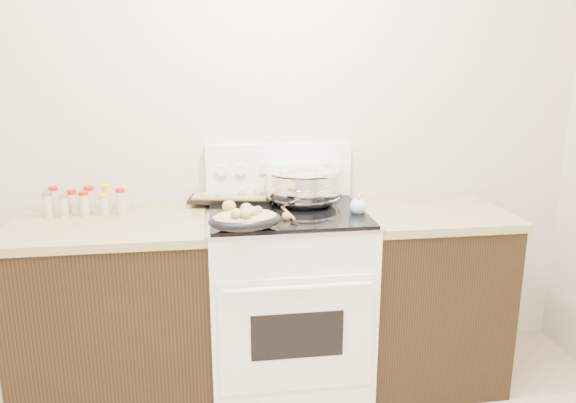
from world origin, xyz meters
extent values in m
cube|color=beige|center=(0.00, 1.77, 1.35)|extent=(4.00, 0.05, 2.70)
cube|color=black|center=(-0.48, 1.43, 0.44)|extent=(0.90, 0.64, 0.88)
cube|color=brown|center=(-0.48, 1.43, 0.90)|extent=(0.93, 0.67, 0.04)
cube|color=black|center=(1.08, 1.43, 0.44)|extent=(0.70, 0.64, 0.88)
cube|color=brown|center=(1.08, 1.43, 0.90)|extent=(0.73, 0.67, 0.04)
cube|color=white|center=(0.35, 1.42, 0.46)|extent=(0.76, 0.66, 0.92)
cube|color=white|center=(0.35, 1.08, 0.45)|extent=(0.70, 0.01, 0.55)
cube|color=black|center=(0.35, 1.08, 0.46)|extent=(0.42, 0.01, 0.22)
cylinder|color=white|center=(0.35, 1.04, 0.70)|extent=(0.65, 0.02, 0.02)
cube|color=silver|center=(0.35, 1.42, 0.93)|extent=(0.78, 0.68, 0.01)
cube|color=black|center=(0.35, 1.42, 0.94)|extent=(0.74, 0.64, 0.01)
cube|color=white|center=(0.35, 1.72, 1.08)|extent=(0.76, 0.07, 0.28)
cylinder|color=white|center=(0.05, 1.67, 1.10)|extent=(0.06, 0.02, 0.06)
cylinder|color=white|center=(0.15, 1.67, 1.10)|extent=(0.06, 0.02, 0.06)
cylinder|color=white|center=(0.55, 1.67, 1.10)|extent=(0.06, 0.02, 0.06)
cylinder|color=white|center=(0.65, 1.67, 1.10)|extent=(0.06, 0.02, 0.06)
cube|color=#19E533|center=(0.35, 1.67, 1.10)|extent=(0.09, 0.00, 0.04)
cube|color=silver|center=(0.27, 1.67, 1.10)|extent=(0.05, 0.00, 0.05)
cube|color=silver|center=(0.43, 1.67, 1.10)|extent=(0.05, 0.00, 0.05)
ellipsoid|color=silver|center=(0.45, 1.54, 1.02)|extent=(0.48, 0.48, 0.23)
cylinder|color=silver|center=(0.45, 1.54, 0.95)|extent=(0.21, 0.21, 0.01)
torus|color=silver|center=(0.45, 1.54, 1.11)|extent=(0.39, 0.39, 0.02)
cylinder|color=silver|center=(0.45, 1.54, 1.05)|extent=(0.37, 0.37, 0.13)
cylinder|color=brown|center=(0.45, 1.54, 1.10)|extent=(0.34, 0.34, 0.00)
cube|color=beige|center=(0.56, 1.46, 1.11)|extent=(0.04, 0.04, 0.02)
cube|color=beige|center=(0.52, 1.53, 1.11)|extent=(0.04, 0.04, 0.03)
cube|color=beige|center=(0.56, 1.60, 1.11)|extent=(0.03, 0.03, 0.03)
cube|color=beige|center=(0.55, 1.55, 1.11)|extent=(0.03, 0.03, 0.03)
cube|color=beige|center=(0.46, 1.41, 1.11)|extent=(0.04, 0.04, 0.03)
cube|color=beige|center=(0.39, 1.50, 1.11)|extent=(0.03, 0.03, 0.02)
cube|color=beige|center=(0.51, 1.46, 1.11)|extent=(0.03, 0.03, 0.02)
cube|color=beige|center=(0.37, 1.59, 1.11)|extent=(0.04, 0.04, 0.02)
cube|color=beige|center=(0.36, 1.63, 1.11)|extent=(0.04, 0.04, 0.03)
cube|color=beige|center=(0.54, 1.43, 1.11)|extent=(0.04, 0.04, 0.02)
cube|color=beige|center=(0.51, 1.64, 1.11)|extent=(0.04, 0.04, 0.03)
cube|color=beige|center=(0.51, 1.41, 1.11)|extent=(0.04, 0.04, 0.03)
cube|color=beige|center=(0.53, 1.62, 1.11)|extent=(0.05, 0.05, 0.03)
cube|color=beige|center=(0.42, 1.66, 1.11)|extent=(0.04, 0.04, 0.02)
cube|color=beige|center=(0.37, 1.43, 1.11)|extent=(0.03, 0.03, 0.02)
cube|color=beige|center=(0.34, 1.55, 1.11)|extent=(0.04, 0.04, 0.03)
cube|color=beige|center=(0.35, 1.51, 1.11)|extent=(0.03, 0.03, 0.02)
ellipsoid|color=black|center=(0.13, 1.14, 0.98)|extent=(0.35, 0.27, 0.08)
ellipsoid|color=tan|center=(0.13, 1.14, 1.00)|extent=(0.31, 0.24, 0.06)
sphere|color=tan|center=(0.19, 1.14, 1.03)|extent=(0.04, 0.04, 0.04)
sphere|color=tan|center=(0.15, 1.13, 1.03)|extent=(0.05, 0.05, 0.05)
sphere|color=tan|center=(0.07, 1.20, 1.03)|extent=(0.05, 0.05, 0.05)
sphere|color=tan|center=(0.06, 1.21, 1.03)|extent=(0.05, 0.05, 0.05)
sphere|color=tan|center=(0.09, 1.08, 1.03)|extent=(0.05, 0.05, 0.05)
sphere|color=tan|center=(0.16, 1.10, 1.03)|extent=(0.05, 0.05, 0.05)
sphere|color=tan|center=(0.14, 1.14, 1.03)|extent=(0.06, 0.06, 0.06)
sphere|color=tan|center=(0.13, 1.07, 1.03)|extent=(0.05, 0.05, 0.05)
cube|color=black|center=(0.10, 1.70, 0.95)|extent=(0.47, 0.37, 0.02)
cube|color=tan|center=(0.10, 1.70, 0.97)|extent=(0.42, 0.32, 0.02)
sphere|color=tan|center=(0.15, 1.63, 0.98)|extent=(0.04, 0.04, 0.04)
sphere|color=tan|center=(0.20, 1.78, 0.98)|extent=(0.04, 0.04, 0.04)
sphere|color=tan|center=(0.23, 1.69, 0.98)|extent=(0.04, 0.04, 0.04)
sphere|color=tan|center=(0.04, 1.62, 0.98)|extent=(0.04, 0.04, 0.04)
sphere|color=tan|center=(0.24, 1.71, 0.98)|extent=(0.03, 0.03, 0.03)
sphere|color=tan|center=(-0.04, 1.63, 0.98)|extent=(0.04, 0.04, 0.04)
sphere|color=tan|center=(-0.03, 1.70, 0.98)|extent=(0.03, 0.03, 0.03)
sphere|color=tan|center=(0.19, 1.76, 0.98)|extent=(0.04, 0.04, 0.04)
sphere|color=tan|center=(0.23, 1.63, 0.98)|extent=(0.04, 0.04, 0.04)
sphere|color=tan|center=(0.16, 1.79, 0.98)|extent=(0.03, 0.03, 0.03)
cylinder|color=#9E7748|center=(0.34, 1.38, 0.95)|extent=(0.05, 0.29, 0.01)
sphere|color=#9E7748|center=(0.33, 1.27, 0.96)|extent=(0.04, 0.04, 0.04)
sphere|color=#94C2DD|center=(0.68, 1.33, 0.97)|extent=(0.08, 0.08, 0.08)
cylinder|color=#94C2DD|center=(0.71, 1.43, 1.00)|extent=(0.09, 0.25, 0.07)
cylinder|color=#BFB28C|center=(-0.77, 1.63, 0.98)|extent=(0.04, 0.04, 0.11)
cylinder|color=#B21414|center=(-0.77, 1.63, 1.04)|extent=(0.04, 0.04, 0.02)
cylinder|color=#BFB28C|center=(-0.69, 1.63, 0.97)|extent=(0.04, 0.04, 0.09)
cylinder|color=#B21414|center=(-0.69, 1.63, 1.02)|extent=(0.04, 0.04, 0.02)
cylinder|color=#BFB28C|center=(-0.60, 1.62, 0.97)|extent=(0.05, 0.05, 0.11)
cylinder|color=#B21414|center=(-0.60, 1.62, 1.04)|extent=(0.05, 0.05, 0.02)
cylinder|color=#BFB28C|center=(-0.52, 1.63, 0.98)|extent=(0.04, 0.04, 0.11)
cylinder|color=gold|center=(-0.52, 1.63, 1.04)|extent=(0.05, 0.05, 0.02)
cylinder|color=#BFB28C|center=(-0.44, 1.62, 0.97)|extent=(0.05, 0.05, 0.10)
cylinder|color=gold|center=(-0.44, 1.62, 1.03)|extent=(0.05, 0.05, 0.02)
cylinder|color=#BFB28C|center=(-0.78, 1.54, 0.97)|extent=(0.04, 0.04, 0.11)
cylinder|color=#B2B2B7|center=(-0.78, 1.54, 1.04)|extent=(0.04, 0.04, 0.02)
cylinder|color=#BFB28C|center=(-0.70, 1.54, 0.97)|extent=(0.04, 0.04, 0.10)
cylinder|color=#B2B2B7|center=(-0.70, 1.54, 1.03)|extent=(0.04, 0.04, 0.02)
cylinder|color=#BFB28C|center=(-0.61, 1.54, 0.97)|extent=(0.04, 0.04, 0.10)
cylinder|color=#B21414|center=(-0.61, 1.54, 1.03)|extent=(0.05, 0.05, 0.02)
cylinder|color=#BFB28C|center=(-0.52, 1.54, 0.96)|extent=(0.04, 0.04, 0.09)
cylinder|color=gold|center=(-0.52, 1.54, 1.02)|extent=(0.05, 0.05, 0.02)
cylinder|color=#BFB28C|center=(-0.44, 1.54, 0.98)|extent=(0.04, 0.04, 0.11)
cylinder|color=#B21414|center=(-0.44, 1.54, 1.04)|extent=(0.04, 0.04, 0.02)
camera|label=1|loc=(-0.02, -1.17, 1.66)|focal=35.00mm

